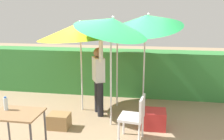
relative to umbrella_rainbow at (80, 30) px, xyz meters
The scene contains 12 objects.
ground_plane 2.18m from the umbrella_rainbow, 31.68° to the right, with size 24.00×24.00×0.00m, color #9E8466.
hedge_row 2.09m from the umbrella_rainbow, 61.11° to the left, with size 8.00×0.70×1.30m, color #38843D.
umbrella_rainbow is the anchor object (origin of this frame).
umbrella_orange 1.55m from the umbrella_rainbow, ahead, with size 1.70×1.67×2.58m.
umbrella_yellow 1.08m from the umbrella_rainbow, 37.35° to the right, with size 1.57×1.53×2.54m.
umbrella_navy 0.91m from the umbrella_rainbow, 27.59° to the left, with size 1.59×1.58×2.10m.
person_vendor 1.15m from the umbrella_rainbow, 19.16° to the right, with size 0.36×0.53×1.88m.
chair_plastic 2.40m from the umbrella_rainbow, 42.62° to the right, with size 0.49×0.49×0.89m.
cooler_box 2.59m from the umbrella_rainbow, 21.33° to the right, with size 0.50×0.42×0.39m, color red.
crate_cardboard 2.10m from the umbrella_rainbow, 101.82° to the right, with size 0.44×0.34×0.32m, color #9E7A4C.
folding_table 2.48m from the umbrella_rainbow, 104.88° to the right, with size 0.80×0.60×0.75m.
bottle_water 2.37m from the umbrella_rainbow, 112.05° to the right, with size 0.07×0.07×0.24m.
Camera 1 is at (0.88, -5.09, 2.43)m, focal length 39.56 mm.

